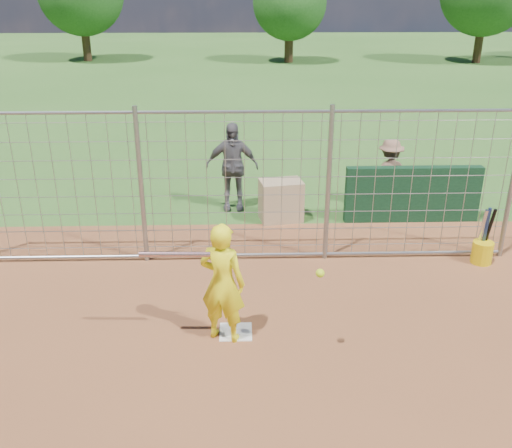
{
  "coord_description": "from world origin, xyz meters",
  "views": [
    {
      "loc": [
        0.09,
        -6.65,
        4.3
      ],
      "look_at": [
        0.3,
        0.8,
        1.15
      ],
      "focal_mm": 40.0,
      "sensor_mm": 36.0,
      "label": 1
    }
  ],
  "objects_px": {
    "bystander_b": "(232,167)",
    "equipment_bin": "(281,201)",
    "batter": "(222,283)",
    "bucket_with_bats": "(482,249)",
    "bystander_c": "(389,174)"
  },
  "relations": [
    {
      "from": "bystander_b",
      "to": "equipment_bin",
      "type": "relative_size",
      "value": 2.26
    },
    {
      "from": "bystander_b",
      "to": "equipment_bin",
      "type": "bearing_deg",
      "value": -33.06
    },
    {
      "from": "batter",
      "to": "bucket_with_bats",
      "type": "relative_size",
      "value": 1.67
    },
    {
      "from": "batter",
      "to": "equipment_bin",
      "type": "height_order",
      "value": "batter"
    },
    {
      "from": "bystander_b",
      "to": "bucket_with_bats",
      "type": "distance_m",
      "value": 4.96
    },
    {
      "from": "equipment_bin",
      "to": "bystander_b",
      "type": "bearing_deg",
      "value": 136.25
    },
    {
      "from": "equipment_bin",
      "to": "bucket_with_bats",
      "type": "xyz_separation_m",
      "value": [
        3.21,
        -1.97,
        -0.15
      ]
    },
    {
      "from": "batter",
      "to": "bystander_c",
      "type": "bearing_deg",
      "value": -105.51
    },
    {
      "from": "bucket_with_bats",
      "to": "equipment_bin",
      "type": "bearing_deg",
      "value": 148.43
    },
    {
      "from": "bystander_c",
      "to": "batter",
      "type": "bearing_deg",
      "value": 47.32
    },
    {
      "from": "equipment_bin",
      "to": "bucket_with_bats",
      "type": "height_order",
      "value": "bucket_with_bats"
    },
    {
      "from": "batter",
      "to": "equipment_bin",
      "type": "bearing_deg",
      "value": -84.74
    },
    {
      "from": "bystander_c",
      "to": "equipment_bin",
      "type": "height_order",
      "value": "bystander_c"
    },
    {
      "from": "equipment_bin",
      "to": "bystander_c",
      "type": "bearing_deg",
      "value": 6.02
    },
    {
      "from": "batter",
      "to": "equipment_bin",
      "type": "xyz_separation_m",
      "value": [
        1.03,
        4.04,
        -0.41
      ]
    }
  ]
}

